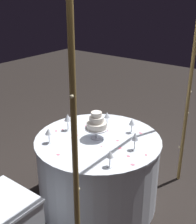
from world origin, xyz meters
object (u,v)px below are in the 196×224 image
object	(u,v)px
wine_glass_2	(135,137)
wine_glass_3	(107,116)
main_table	(98,171)
wine_glass_5	(49,132)
wine_glass_0	(110,155)
wine_glass_1	(132,123)
tiered_cake	(96,123)
decorative_arch	(151,72)
wine_glass_4	(68,118)

from	to	relation	value
wine_glass_2	wine_glass_3	distance (m)	0.54
main_table	wine_glass_5	world-z (taller)	wine_glass_5
wine_glass_3	main_table	bearing A→B (deg)	19.06
wine_glass_0	wine_glass_3	distance (m)	0.76
wine_glass_1	wine_glass_2	size ratio (longest dim) A/B	0.87
tiered_cake	wine_glass_2	distance (m)	0.40
tiered_cake	wine_glass_3	bearing A→B (deg)	-164.55
wine_glass_2	wine_glass_5	size ratio (longest dim) A/B	1.16
wine_glass_3	wine_glass_5	distance (m)	0.65
wine_glass_0	wine_glass_5	xyz separation A→B (m)	(0.02, -0.68, 0.00)
wine_glass_0	decorative_arch	bearing A→B (deg)	156.18
wine_glass_1	wine_glass_5	bearing A→B (deg)	-37.34
decorative_arch	wine_glass_3	size ratio (longest dim) A/B	15.08
decorative_arch	wine_glass_1	world-z (taller)	decorative_arch
tiered_cake	wine_glass_5	xyz separation A→B (m)	(0.34, -0.29, -0.05)
decorative_arch	wine_glass_3	xyz separation A→B (m)	(-0.28, -0.60, -0.62)
decorative_arch	wine_glass_3	world-z (taller)	decorative_arch
main_table	wine_glass_4	size ratio (longest dim) A/B	6.82
wine_glass_3	wine_glass_0	bearing A→B (deg)	37.55
tiered_cake	wine_glass_5	bearing A→B (deg)	-41.05
wine_glass_3	wine_glass_5	size ratio (longest dim) A/B	1.05
decorative_arch	wine_glass_1	size ratio (longest dim) A/B	15.80
tiered_cake	wine_glass_3	size ratio (longest dim) A/B	1.75
wine_glass_2	tiered_cake	bearing A→B (deg)	-84.87
wine_glass_0	wine_glass_2	size ratio (longest dim) A/B	0.85
wine_glass_1	wine_glass_3	xyz separation A→B (m)	(0.03, -0.28, 0.01)
decorative_arch	wine_glass_4	xyz separation A→B (m)	(0.03, -0.86, -0.60)
wine_glass_4	wine_glass_5	size ratio (longest dim) A/B	1.21
wine_glass_2	wine_glass_4	world-z (taller)	wine_glass_4
wine_glass_0	wine_glass_4	distance (m)	0.78
decorative_arch	wine_glass_5	bearing A→B (deg)	-67.55
main_table	wine_glass_2	bearing A→B (deg)	94.83
wine_glass_5	decorative_arch	bearing A→B (deg)	112.45
main_table	wine_glass_3	bearing A→B (deg)	-160.94
wine_glass_1	wine_glass_2	world-z (taller)	wine_glass_2
wine_glass_2	wine_glass_4	size ratio (longest dim) A/B	0.95
tiered_cake	wine_glass_4	size ratio (longest dim) A/B	1.52
main_table	wine_glass_0	distance (m)	0.68
main_table	wine_glass_3	distance (m)	0.57
decorative_arch	tiered_cake	xyz separation A→B (m)	(0.00, -0.53, -0.58)
decorative_arch	wine_glass_2	size ratio (longest dim) A/B	13.73
tiered_cake	decorative_arch	bearing A→B (deg)	90.28
wine_glass_0	wine_glass_5	world-z (taller)	wine_glass_5
wine_glass_3	wine_glass_4	size ratio (longest dim) A/B	0.87
wine_glass_5	wine_glass_2	bearing A→B (deg)	118.20
wine_glass_0	wine_glass_1	xyz separation A→B (m)	(-0.63, -0.18, -0.00)
wine_glass_5	tiered_cake	bearing A→B (deg)	138.95
wine_glass_0	wine_glass_5	bearing A→B (deg)	-88.55
main_table	wine_glass_1	xyz separation A→B (m)	(-0.31, 0.18, 0.47)
wine_glass_1	wine_glass_2	xyz separation A→B (m)	(0.28, 0.20, 0.02)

